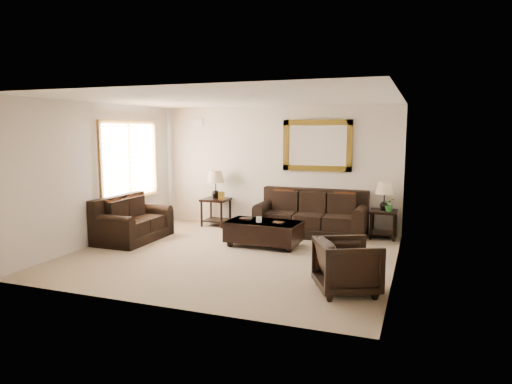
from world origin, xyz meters
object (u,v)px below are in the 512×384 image
at_px(sofa, 311,218).
at_px(end_table_left, 216,190).
at_px(armchair, 347,264).
at_px(coffee_table, 263,231).
at_px(end_table_right, 384,201).
at_px(loveseat, 131,224).

height_order(sofa, end_table_left, end_table_left).
bearing_deg(sofa, armchair, -68.90).
height_order(sofa, coffee_table, sofa).
xyz_separation_m(end_table_left, coffee_table, (1.64, -1.40, -0.53)).
bearing_deg(end_table_right, sofa, -174.31).
distance_m(sofa, end_table_right, 1.52).
xyz_separation_m(sofa, end_table_left, (-2.27, 0.12, 0.49)).
relative_size(sofa, end_table_right, 1.96).
relative_size(loveseat, coffee_table, 1.09).
bearing_deg(armchair, coffee_table, 17.52).
xyz_separation_m(end_table_right, armchair, (-0.20, -3.39, -0.36)).
distance_m(end_table_right, coffee_table, 2.56).
bearing_deg(loveseat, sofa, -62.13).
xyz_separation_m(sofa, loveseat, (-3.27, -1.73, -0.01)).
relative_size(loveseat, end_table_left, 1.23).
relative_size(sofa, coffee_table, 1.60).
bearing_deg(end_table_left, sofa, -3.03).
xyz_separation_m(end_table_right, coffee_table, (-2.08, -1.42, -0.46)).
relative_size(coffee_table, armchair, 1.77).
relative_size(end_table_right, armchair, 1.44).
bearing_deg(armchair, end_table_left, 20.10).
bearing_deg(end_table_left, loveseat, -118.50).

